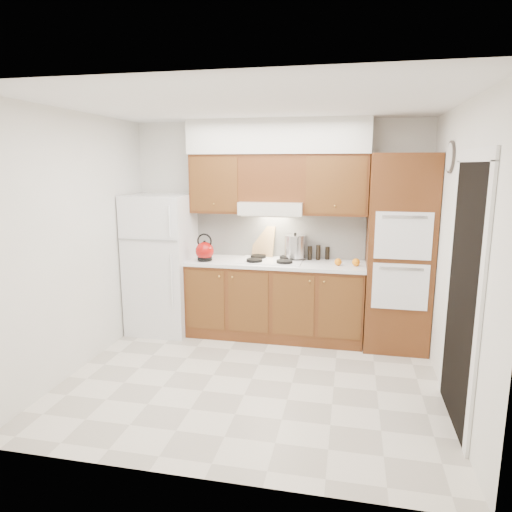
{
  "coord_description": "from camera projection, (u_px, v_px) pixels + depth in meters",
  "views": [
    {
      "loc": [
        0.9,
        -4.08,
        2.08
      ],
      "look_at": [
        -0.05,
        0.45,
        1.15
      ],
      "focal_mm": 32.0,
      "sensor_mm": 36.0,
      "label": 1
    }
  ],
  "objects": [
    {
      "name": "wall_right",
      "position": [
        457.0,
        258.0,
        3.89
      ],
      "size": [
        0.02,
        3.0,
        2.6
      ],
      "primitive_type": "cube",
      "color": "white",
      "rests_on": "floor"
    },
    {
      "name": "wall_back",
      "position": [
        277.0,
        228.0,
        5.69
      ],
      "size": [
        3.6,
        0.02,
        2.6
      ],
      "primitive_type": "cube",
      "color": "white",
      "rests_on": "floor"
    },
    {
      "name": "wall_clock",
      "position": [
        451.0,
        157.0,
        4.25
      ],
      "size": [
        0.02,
        0.3,
        0.3
      ],
      "primitive_type": "cylinder",
      "rotation": [
        0.0,
        1.57,
        0.0
      ],
      "color": "#3F3833",
      "rests_on": "wall_right"
    },
    {
      "name": "fridge",
      "position": [
        162.0,
        264.0,
        5.71
      ],
      "size": [
        0.75,
        0.72,
        1.72
      ],
      "primitive_type": "cube",
      "color": "white",
      "rests_on": "floor"
    },
    {
      "name": "floor",
      "position": [
        252.0,
        379.0,
        4.51
      ],
      "size": [
        3.6,
        3.6,
        0.0
      ],
      "primitive_type": "plane",
      "color": "beige",
      "rests_on": "ground"
    },
    {
      "name": "soffit",
      "position": [
        278.0,
        137.0,
        5.3
      ],
      "size": [
        2.13,
        0.36,
        0.4
      ],
      "primitive_type": "cube",
      "color": "silver",
      "rests_on": "wall_back"
    },
    {
      "name": "cooktop",
      "position": [
        271.0,
        261.0,
        5.49
      ],
      "size": [
        0.74,
        0.5,
        0.01
      ],
      "primitive_type": "cube",
      "color": "white",
      "rests_on": "countertop"
    },
    {
      "name": "upper_cab_left",
      "position": [
        218.0,
        184.0,
        5.57
      ],
      "size": [
        0.63,
        0.33,
        0.7
      ],
      "primitive_type": "cube",
      "color": "brown",
      "rests_on": "wall_back"
    },
    {
      "name": "condiment_b",
      "position": [
        310.0,
        253.0,
        5.53
      ],
      "size": [
        0.07,
        0.07,
        0.17
      ],
      "primitive_type": "cylinder",
      "rotation": [
        0.0,
        0.0,
        0.38
      ],
      "color": "black",
      "rests_on": "countertop"
    },
    {
      "name": "oven_cabinet",
      "position": [
        399.0,
        253.0,
        5.13
      ],
      "size": [
        0.7,
        0.65,
        2.2
      ],
      "primitive_type": "cube",
      "color": "brown",
      "rests_on": "floor"
    },
    {
      "name": "orange_far",
      "position": [
        338.0,
        262.0,
        5.23
      ],
      "size": [
        0.11,
        0.11,
        0.08
      ],
      "primitive_type": "sphere",
      "rotation": [
        0.0,
        0.0,
        0.39
      ],
      "color": "#FFA20D",
      "rests_on": "countertop"
    },
    {
      "name": "upper_cab_right",
      "position": [
        336.0,
        185.0,
        5.28
      ],
      "size": [
        0.73,
        0.33,
        0.7
      ],
      "primitive_type": "cube",
      "color": "brown",
      "rests_on": "wall_back"
    },
    {
      "name": "condiment_c",
      "position": [
        327.0,
        253.0,
        5.57
      ],
      "size": [
        0.06,
        0.06,
        0.16
      ],
      "primitive_type": "cylinder",
      "rotation": [
        0.0,
        0.0,
        0.09
      ],
      "color": "black",
      "rests_on": "countertop"
    },
    {
      "name": "stock_pot",
      "position": [
        295.0,
        247.0,
        5.54
      ],
      "size": [
        0.32,
        0.32,
        0.27
      ],
      "primitive_type": "cylinder",
      "rotation": [
        0.0,
        0.0,
        -0.3
      ],
      "color": "#B5B5BA",
      "rests_on": "cooktop"
    },
    {
      "name": "backsplash",
      "position": [
        279.0,
        235.0,
        5.69
      ],
      "size": [
        2.11,
        0.03,
        0.56
      ],
      "primitive_type": "cube",
      "color": "white",
      "rests_on": "countertop"
    },
    {
      "name": "upper_cab_over_hood",
      "position": [
        273.0,
        178.0,
        5.42
      ],
      "size": [
        0.75,
        0.33,
        0.55
      ],
      "primitive_type": "cube",
      "color": "brown",
      "rests_on": "range_hood"
    },
    {
      "name": "doorway",
      "position": [
        463.0,
        297.0,
        3.61
      ],
      "size": [
        0.02,
        0.9,
        2.1
      ],
      "primitive_type": "cube",
      "color": "black",
      "rests_on": "floor"
    },
    {
      "name": "ceiling",
      "position": [
        251.0,
        104.0,
        4.0
      ],
      "size": [
        3.6,
        3.6,
        0.0
      ],
      "primitive_type": "plane",
      "color": "white",
      "rests_on": "wall_back"
    },
    {
      "name": "wall_left",
      "position": [
        78.0,
        243.0,
        4.61
      ],
      "size": [
        0.02,
        3.0,
        2.6
      ],
      "primitive_type": "cube",
      "color": "white",
      "rests_on": "floor"
    },
    {
      "name": "range_hood",
      "position": [
        272.0,
        208.0,
        5.43
      ],
      "size": [
        0.75,
        0.45,
        0.15
      ],
      "primitive_type": "cube",
      "color": "silver",
      "rests_on": "wall_back"
    },
    {
      "name": "kettle",
      "position": [
        205.0,
        251.0,
        5.48
      ],
      "size": [
        0.25,
        0.25,
        0.22
      ],
      "primitive_type": "sphere",
      "rotation": [
        0.0,
        0.0,
        0.13
      ],
      "color": "#960D0A",
      "rests_on": "countertop"
    },
    {
      "name": "orange_near",
      "position": [
        356.0,
        262.0,
        5.21
      ],
      "size": [
        0.11,
        0.11,
        0.09
      ],
      "primitive_type": "sphere",
      "rotation": [
        0.0,
        0.0,
        -0.23
      ],
      "color": "orange",
      "rests_on": "countertop"
    },
    {
      "name": "condiment_a",
      "position": [
        318.0,
        252.0,
        5.54
      ],
      "size": [
        0.06,
        0.06,
        0.18
      ],
      "primitive_type": "cylinder",
      "rotation": [
        0.0,
        0.0,
        0.15
      ],
      "color": "black",
      "rests_on": "countertop"
    },
    {
      "name": "countertop",
      "position": [
        275.0,
        263.0,
        5.46
      ],
      "size": [
        2.13,
        0.62,
        0.04
      ],
      "primitive_type": "cube",
      "color": "white",
      "rests_on": "base_cabinets"
    },
    {
      "name": "base_cabinets",
      "position": [
        275.0,
        301.0,
        5.57
      ],
      "size": [
        2.11,
        0.6,
        0.9
      ],
      "primitive_type": "cube",
      "color": "brown",
      "rests_on": "floor"
    },
    {
      "name": "cutting_board",
      "position": [
        264.0,
        241.0,
        5.71
      ],
      "size": [
        0.3,
        0.17,
        0.38
      ],
      "primitive_type": "cube",
      "rotation": [
        -0.21,
        0.0,
        -0.29
      ],
      "color": "tan",
      "rests_on": "countertop"
    }
  ]
}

